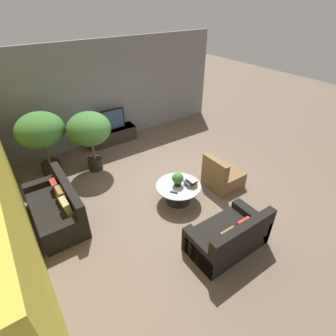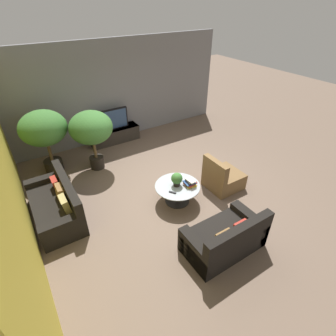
{
  "view_description": "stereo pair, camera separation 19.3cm",
  "coord_description": "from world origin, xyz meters",
  "views": [
    {
      "loc": [
        -3.04,
        -4.24,
        4.04
      ],
      "look_at": [
        -0.11,
        0.02,
        0.55
      ],
      "focal_mm": 28.0,
      "sensor_mm": 36.0,
      "label": 1
    },
    {
      "loc": [
        -2.88,
        -4.34,
        4.04
      ],
      "look_at": [
        -0.11,
        0.02,
        0.55
      ],
      "focal_mm": 28.0,
      "sensor_mm": 36.0,
      "label": 2
    }
  ],
  "objects": [
    {
      "name": "coffee_table",
      "position": [
        -0.23,
        -0.56,
        0.31
      ],
      "size": [
        1.01,
        1.01,
        0.45
      ],
      "color": "black",
      "rests_on": "ground"
    },
    {
      "name": "television",
      "position": [
        -0.29,
        2.94,
        0.76
      ],
      "size": [
        0.97,
        0.13,
        0.64
      ],
      "color": "black",
      "rests_on": "media_console"
    },
    {
      "name": "book_stack",
      "position": [
        0.02,
        -0.69,
        0.52
      ],
      "size": [
        0.28,
        0.27,
        0.16
      ],
      "color": "gold",
      "rests_on": "coffee_table"
    },
    {
      "name": "potted_palm_corner",
      "position": [
        -1.3,
        1.78,
        1.16
      ],
      "size": [
        1.09,
        1.09,
        1.62
      ],
      "color": "black",
      "rests_on": "ground"
    },
    {
      "name": "potted_palm_tall",
      "position": [
        -2.33,
        2.27,
        1.19
      ],
      "size": [
        1.15,
        1.15,
        1.69
      ],
      "color": "black",
      "rests_on": "ground"
    },
    {
      "name": "ground_plane",
      "position": [
        0.0,
        0.0,
        0.0
      ],
      "size": [
        24.0,
        24.0,
        0.0
      ],
      "primitive_type": "plane",
      "color": "brown"
    },
    {
      "name": "couch_by_wall",
      "position": [
        -2.65,
        0.42,
        0.29
      ],
      "size": [
        0.84,
        1.82,
        0.84
      ],
      "rotation": [
        0.0,
        0.0,
        -1.57
      ],
      "color": "black",
      "rests_on": "ground"
    },
    {
      "name": "potted_plant_tabletop",
      "position": [
        -0.24,
        -0.54,
        0.62
      ],
      "size": [
        0.25,
        0.25,
        0.32
      ],
      "color": "black",
      "rests_on": "coffee_table"
    },
    {
      "name": "back_wall_stone",
      "position": [
        0.0,
        3.26,
        1.5
      ],
      "size": [
        7.4,
        0.12,
        3.0
      ],
      "primitive_type": "cube",
      "color": "slate",
      "rests_on": "ground"
    },
    {
      "name": "armchair_wicker",
      "position": [
        0.99,
        -0.71,
        0.27
      ],
      "size": [
        0.8,
        0.76,
        0.86
      ],
      "rotation": [
        0.0,
        0.0,
        1.57
      ],
      "color": "brown",
      "rests_on": "ground"
    },
    {
      "name": "media_console",
      "position": [
        -0.29,
        2.94,
        0.23
      ],
      "size": [
        1.58,
        0.5,
        0.45
      ],
      "color": "#2D2823",
      "rests_on": "ground"
    },
    {
      "name": "side_wall_left",
      "position": [
        -3.26,
        0.2,
        1.5
      ],
      "size": [
        0.12,
        7.4,
        3.0
      ],
      "primitive_type": "cube",
      "color": "gold",
      "rests_on": "ground"
    },
    {
      "name": "remote_black",
      "position": [
        -0.46,
        -0.71,
        0.46
      ],
      "size": [
        0.12,
        0.15,
        0.02
      ],
      "primitive_type": "cube",
      "rotation": [
        0.0,
        0.0,
        0.61
      ],
      "color": "black",
      "rests_on": "coffee_table"
    },
    {
      "name": "couch_near_entry",
      "position": [
        -0.26,
        -2.15,
        0.28
      ],
      "size": [
        1.46,
        0.84,
        0.84
      ],
      "rotation": [
        0.0,
        0.0,
        3.14
      ],
      "color": "black",
      "rests_on": "ground"
    }
  ]
}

